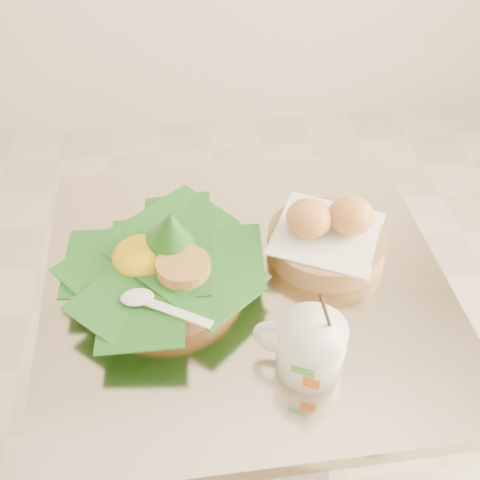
{
  "coord_description": "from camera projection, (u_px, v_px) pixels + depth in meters",
  "views": [
    {
      "loc": [
        0.09,
        -0.7,
        1.51
      ],
      "look_at": [
        0.18,
        0.05,
        0.82
      ],
      "focal_mm": 45.0,
      "sensor_mm": 36.0,
      "label": 1
    }
  ],
  "objects": [
    {
      "name": "cafe_table",
      "position": [
        245.0,
        356.0,
        1.2
      ],
      "size": [
        0.71,
        0.71,
        0.75
      ],
      "rotation": [
        0.0,
        0.0,
        0.02
      ],
      "color": "gray",
      "rests_on": "floor"
    },
    {
      "name": "rice_basket",
      "position": [
        164.0,
        261.0,
        1.02
      ],
      "size": [
        0.34,
        0.34,
        0.17
      ],
      "rotation": [
        0.0,
        0.0,
        -0.23
      ],
      "color": "#B28A4C",
      "rests_on": "cafe_table"
    },
    {
      "name": "bread_basket",
      "position": [
        327.0,
        235.0,
        1.08
      ],
      "size": [
        0.24,
        0.24,
        0.11
      ],
      "rotation": [
        0.0,
        0.0,
        0.34
      ],
      "color": "#B28A4C",
      "rests_on": "cafe_table"
    },
    {
      "name": "coffee_mug",
      "position": [
        309.0,
        346.0,
        0.89
      ],
      "size": [
        0.14,
        0.11,
        0.18
      ],
      "rotation": [
        0.0,
        0.0,
        -0.43
      ],
      "color": "white",
      "rests_on": "cafe_table"
    }
  ]
}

